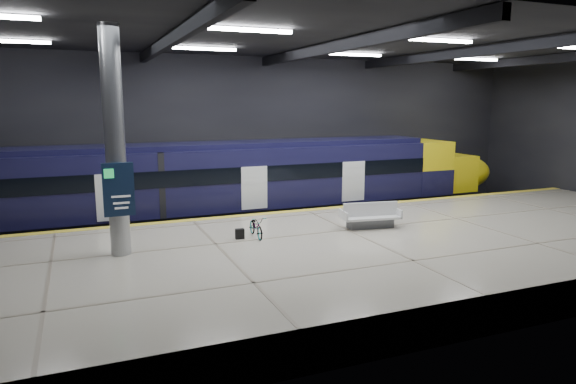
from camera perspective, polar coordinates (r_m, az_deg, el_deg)
ground at (r=20.25m, az=5.24°, el=-6.57°), size 30.00×30.00×0.00m
room_shell at (r=19.41m, az=5.51°, el=9.83°), size 30.10×16.10×8.05m
platform at (r=18.01m, az=8.96°, el=-6.95°), size 30.00×11.00×1.10m
safety_strip at (r=22.37m, az=2.04°, el=-2.01°), size 30.00×0.40×0.01m
rails at (r=25.07m, az=-0.56°, el=-3.09°), size 30.00×1.52×0.16m
train at (r=23.73m, az=-7.61°, el=0.94°), size 29.40×2.84×3.79m
bench at (r=19.47m, az=9.12°, el=-2.95°), size 2.31×1.24×0.97m
bicycle at (r=17.93m, az=-3.55°, el=-3.85°), size 0.56×1.45×0.75m
pannier_bag at (r=17.80m, az=-5.38°, el=-4.65°), size 0.31×0.20×0.35m
info_column at (r=16.24m, az=-18.65°, el=4.87°), size 0.90×0.78×6.90m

